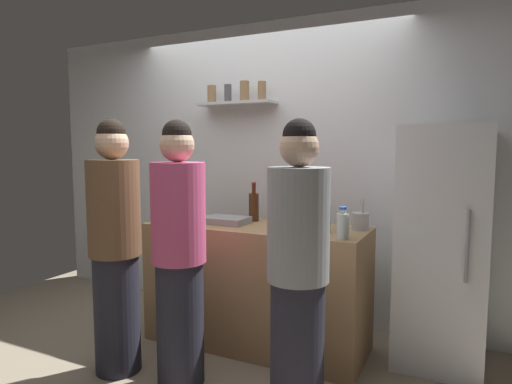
{
  "coord_description": "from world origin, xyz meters",
  "views": [
    {
      "loc": [
        1.67,
        -2.4,
        1.5
      ],
      "look_at": [
        0.24,
        0.54,
        1.17
      ],
      "focal_mm": 30.96,
      "sensor_mm": 36.0,
      "label": 1
    }
  ],
  "objects_px": {
    "utensil_holder": "(360,221)",
    "wine_bottle_green_glass": "(326,217)",
    "wine_bottle_amber_glass": "(254,206)",
    "water_bottle_plastic": "(343,225)",
    "refrigerator": "(442,246)",
    "person_pink_top": "(179,255)",
    "person_grey_hoodie": "(298,273)",
    "wine_bottle_dark_glass": "(299,214)",
    "baking_pan": "(225,220)",
    "person_brown_jacket": "(115,249)"
  },
  "relations": [
    {
      "from": "wine_bottle_dark_glass",
      "to": "person_grey_hoodie",
      "type": "height_order",
      "value": "person_grey_hoodie"
    },
    {
      "from": "refrigerator",
      "to": "utensil_holder",
      "type": "height_order",
      "value": "refrigerator"
    },
    {
      "from": "utensil_holder",
      "to": "wine_bottle_amber_glass",
      "type": "xyz_separation_m",
      "value": [
        -0.84,
        0.01,
        0.06
      ]
    },
    {
      "from": "baking_pan",
      "to": "wine_bottle_amber_glass",
      "type": "xyz_separation_m",
      "value": [
        0.15,
        0.19,
        0.09
      ]
    },
    {
      "from": "water_bottle_plastic",
      "to": "person_brown_jacket",
      "type": "distance_m",
      "value": 1.5
    },
    {
      "from": "wine_bottle_dark_glass",
      "to": "water_bottle_plastic",
      "type": "relative_size",
      "value": 1.48
    },
    {
      "from": "person_brown_jacket",
      "to": "refrigerator",
      "type": "bearing_deg",
      "value": -72.45
    },
    {
      "from": "water_bottle_plastic",
      "to": "baking_pan",
      "type": "bearing_deg",
      "value": 169.39
    },
    {
      "from": "water_bottle_plastic",
      "to": "person_grey_hoodie",
      "type": "distance_m",
      "value": 0.56
    },
    {
      "from": "person_grey_hoodie",
      "to": "baking_pan",
      "type": "bearing_deg",
      "value": -113.3
    },
    {
      "from": "refrigerator",
      "to": "person_pink_top",
      "type": "bearing_deg",
      "value": -145.19
    },
    {
      "from": "person_pink_top",
      "to": "person_grey_hoodie",
      "type": "relative_size",
      "value": 1.01
    },
    {
      "from": "person_grey_hoodie",
      "to": "utensil_holder",
      "type": "bearing_deg",
      "value": -173.27
    },
    {
      "from": "wine_bottle_dark_glass",
      "to": "person_pink_top",
      "type": "distance_m",
      "value": 0.88
    },
    {
      "from": "wine_bottle_amber_glass",
      "to": "water_bottle_plastic",
      "type": "distance_m",
      "value": 0.89
    },
    {
      "from": "water_bottle_plastic",
      "to": "person_pink_top",
      "type": "xyz_separation_m",
      "value": [
        -0.91,
        -0.5,
        -0.18
      ]
    },
    {
      "from": "refrigerator",
      "to": "baking_pan",
      "type": "height_order",
      "value": "refrigerator"
    },
    {
      "from": "wine_bottle_green_glass",
      "to": "wine_bottle_dark_glass",
      "type": "bearing_deg",
      "value": -173.58
    },
    {
      "from": "refrigerator",
      "to": "person_pink_top",
      "type": "xyz_separation_m",
      "value": [
        -1.47,
        -1.02,
        0.0
      ]
    },
    {
      "from": "wine_bottle_green_glass",
      "to": "person_brown_jacket",
      "type": "distance_m",
      "value": 1.43
    },
    {
      "from": "wine_bottle_green_glass",
      "to": "person_brown_jacket",
      "type": "xyz_separation_m",
      "value": [
        -1.22,
        -0.73,
        -0.19
      ]
    },
    {
      "from": "water_bottle_plastic",
      "to": "utensil_holder",
      "type": "bearing_deg",
      "value": 85.16
    },
    {
      "from": "person_pink_top",
      "to": "utensil_holder",
      "type": "bearing_deg",
      "value": 160.81
    },
    {
      "from": "baking_pan",
      "to": "refrigerator",
      "type": "bearing_deg",
      "value": 12.79
    },
    {
      "from": "water_bottle_plastic",
      "to": "person_grey_hoodie",
      "type": "xyz_separation_m",
      "value": [
        -0.11,
        -0.51,
        -0.19
      ]
    },
    {
      "from": "refrigerator",
      "to": "water_bottle_plastic",
      "type": "height_order",
      "value": "refrigerator"
    },
    {
      "from": "person_brown_jacket",
      "to": "person_grey_hoodie",
      "type": "bearing_deg",
      "value": -99.64
    },
    {
      "from": "baking_pan",
      "to": "water_bottle_plastic",
      "type": "bearing_deg",
      "value": -10.61
    },
    {
      "from": "baking_pan",
      "to": "person_brown_jacket",
      "type": "distance_m",
      "value": 0.85
    },
    {
      "from": "utensil_holder",
      "to": "refrigerator",
      "type": "bearing_deg",
      "value": 16.85
    },
    {
      "from": "person_pink_top",
      "to": "water_bottle_plastic",
      "type": "bearing_deg",
      "value": 146.93
    },
    {
      "from": "wine_bottle_amber_glass",
      "to": "water_bottle_plastic",
      "type": "height_order",
      "value": "wine_bottle_amber_glass"
    },
    {
      "from": "person_pink_top",
      "to": "wine_bottle_green_glass",
      "type": "bearing_deg",
      "value": 160.22
    },
    {
      "from": "baking_pan",
      "to": "person_grey_hoodie",
      "type": "height_order",
      "value": "person_grey_hoodie"
    },
    {
      "from": "utensil_holder",
      "to": "wine_bottle_green_glass",
      "type": "xyz_separation_m",
      "value": [
        -0.19,
        -0.19,
        0.04
      ]
    },
    {
      "from": "water_bottle_plastic",
      "to": "person_pink_top",
      "type": "relative_size",
      "value": 0.12
    },
    {
      "from": "wine_bottle_amber_glass",
      "to": "person_brown_jacket",
      "type": "distance_m",
      "value": 1.11
    },
    {
      "from": "person_pink_top",
      "to": "person_grey_hoodie",
      "type": "height_order",
      "value": "person_pink_top"
    },
    {
      "from": "utensil_holder",
      "to": "wine_bottle_green_glass",
      "type": "relative_size",
      "value": 0.75
    },
    {
      "from": "utensil_holder",
      "to": "water_bottle_plastic",
      "type": "distance_m",
      "value": 0.37
    },
    {
      "from": "wine_bottle_green_glass",
      "to": "person_grey_hoodie",
      "type": "xyz_separation_m",
      "value": [
        0.05,
        -0.69,
        -0.21
      ]
    },
    {
      "from": "wine_bottle_green_glass",
      "to": "water_bottle_plastic",
      "type": "distance_m",
      "value": 0.24
    },
    {
      "from": "person_brown_jacket",
      "to": "person_pink_top",
      "type": "distance_m",
      "value": 0.47
    },
    {
      "from": "person_brown_jacket",
      "to": "person_pink_top",
      "type": "xyz_separation_m",
      "value": [
        0.47,
        0.06,
        -0.01
      ]
    },
    {
      "from": "baking_pan",
      "to": "wine_bottle_green_glass",
      "type": "height_order",
      "value": "wine_bottle_green_glass"
    },
    {
      "from": "utensil_holder",
      "to": "person_brown_jacket",
      "type": "bearing_deg",
      "value": -146.78
    },
    {
      "from": "refrigerator",
      "to": "person_brown_jacket",
      "type": "xyz_separation_m",
      "value": [
        -1.94,
        -1.08,
        0.01
      ]
    },
    {
      "from": "utensil_holder",
      "to": "person_brown_jacket",
      "type": "distance_m",
      "value": 1.69
    },
    {
      "from": "baking_pan",
      "to": "water_bottle_plastic",
      "type": "height_order",
      "value": "water_bottle_plastic"
    },
    {
      "from": "water_bottle_plastic",
      "to": "person_grey_hoodie",
      "type": "height_order",
      "value": "person_grey_hoodie"
    }
  ]
}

